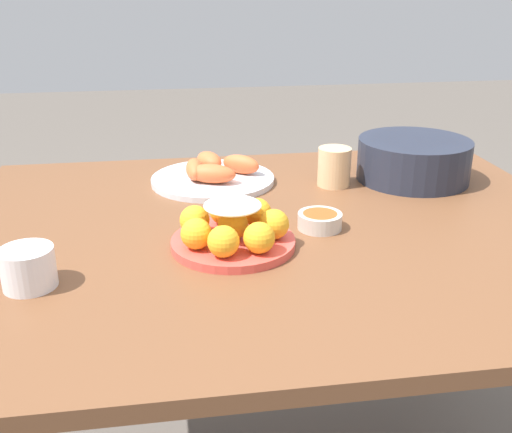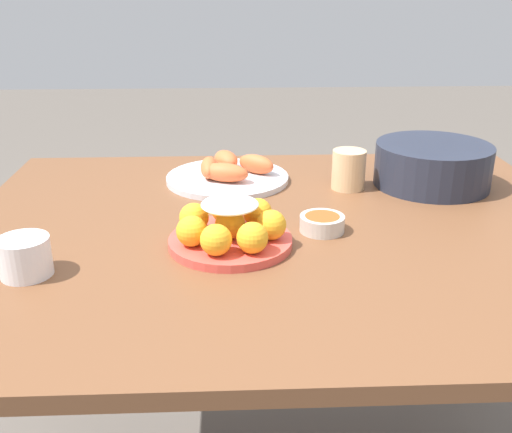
{
  "view_description": "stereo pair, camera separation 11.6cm",
  "coord_description": "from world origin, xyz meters",
  "px_view_note": "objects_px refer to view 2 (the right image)",
  "views": [
    {
      "loc": [
        -0.21,
        -1.11,
        1.24
      ],
      "look_at": [
        -0.05,
        -0.04,
        0.8
      ],
      "focal_mm": 42.0,
      "sensor_mm": 36.0,
      "label": 1
    },
    {
      "loc": [
        -0.1,
        -1.12,
        1.24
      ],
      "look_at": [
        -0.05,
        -0.04,
        0.8
      ],
      "focal_mm": 42.0,
      "sensor_mm": 36.0,
      "label": 2
    }
  ],
  "objects_px": {
    "dining_table": "(279,267)",
    "cake_plate": "(230,228)",
    "serving_bowl": "(433,164)",
    "sauce_bowl": "(322,223)",
    "cup_far": "(349,170)",
    "seafood_platter": "(228,173)",
    "cup_near": "(25,257)"
  },
  "relations": [
    {
      "from": "sauce_bowl",
      "to": "cup_near",
      "type": "height_order",
      "value": "cup_near"
    },
    {
      "from": "cake_plate",
      "to": "cup_far",
      "type": "bearing_deg",
      "value": 48.3
    },
    {
      "from": "dining_table",
      "to": "cake_plate",
      "type": "xyz_separation_m",
      "value": [
        -0.1,
        -0.09,
        0.13
      ]
    },
    {
      "from": "seafood_platter",
      "to": "sauce_bowl",
      "type": "bearing_deg",
      "value": -59.92
    },
    {
      "from": "cake_plate",
      "to": "cup_near",
      "type": "bearing_deg",
      "value": -163.49
    },
    {
      "from": "cup_near",
      "to": "seafood_platter",
      "type": "bearing_deg",
      "value": 54.9
    },
    {
      "from": "sauce_bowl",
      "to": "cup_far",
      "type": "distance_m",
      "value": 0.28
    },
    {
      "from": "serving_bowl",
      "to": "cup_far",
      "type": "distance_m",
      "value": 0.21
    },
    {
      "from": "seafood_platter",
      "to": "cup_near",
      "type": "height_order",
      "value": "cup_near"
    },
    {
      "from": "cake_plate",
      "to": "cup_far",
      "type": "relative_size",
      "value": 2.52
    },
    {
      "from": "serving_bowl",
      "to": "cup_near",
      "type": "height_order",
      "value": "serving_bowl"
    },
    {
      "from": "sauce_bowl",
      "to": "cup_far",
      "type": "relative_size",
      "value": 0.96
    },
    {
      "from": "sauce_bowl",
      "to": "seafood_platter",
      "type": "distance_m",
      "value": 0.37
    },
    {
      "from": "serving_bowl",
      "to": "cup_near",
      "type": "relative_size",
      "value": 3.14
    },
    {
      "from": "dining_table",
      "to": "seafood_platter",
      "type": "relative_size",
      "value": 4.34
    },
    {
      "from": "cup_near",
      "to": "cup_far",
      "type": "relative_size",
      "value": 0.94
    },
    {
      "from": "cake_plate",
      "to": "sauce_bowl",
      "type": "height_order",
      "value": "cake_plate"
    },
    {
      "from": "serving_bowl",
      "to": "sauce_bowl",
      "type": "bearing_deg",
      "value": -138.62
    },
    {
      "from": "sauce_bowl",
      "to": "cup_far",
      "type": "height_order",
      "value": "cup_far"
    },
    {
      "from": "dining_table",
      "to": "cup_far",
      "type": "height_order",
      "value": "cup_far"
    },
    {
      "from": "serving_bowl",
      "to": "cup_near",
      "type": "xyz_separation_m",
      "value": [
        -0.83,
        -0.43,
        -0.02
      ]
    },
    {
      "from": "dining_table",
      "to": "cake_plate",
      "type": "relative_size",
      "value": 5.6
    },
    {
      "from": "cake_plate",
      "to": "serving_bowl",
      "type": "xyz_separation_m",
      "value": [
        0.49,
        0.33,
        0.02
      ]
    },
    {
      "from": "seafood_platter",
      "to": "cup_far",
      "type": "distance_m",
      "value": 0.3
    },
    {
      "from": "serving_bowl",
      "to": "sauce_bowl",
      "type": "height_order",
      "value": "serving_bowl"
    },
    {
      "from": "cake_plate",
      "to": "sauce_bowl",
      "type": "distance_m",
      "value": 0.19
    },
    {
      "from": "cup_far",
      "to": "serving_bowl",
      "type": "bearing_deg",
      "value": 3.84
    },
    {
      "from": "cup_near",
      "to": "sauce_bowl",
      "type": "bearing_deg",
      "value": 17.25
    },
    {
      "from": "seafood_platter",
      "to": "cup_far",
      "type": "bearing_deg",
      "value": -13.23
    },
    {
      "from": "dining_table",
      "to": "serving_bowl",
      "type": "height_order",
      "value": "serving_bowl"
    },
    {
      "from": "sauce_bowl",
      "to": "cup_near",
      "type": "relative_size",
      "value": 1.02
    },
    {
      "from": "dining_table",
      "to": "cake_plate",
      "type": "height_order",
      "value": "cake_plate"
    }
  ]
}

